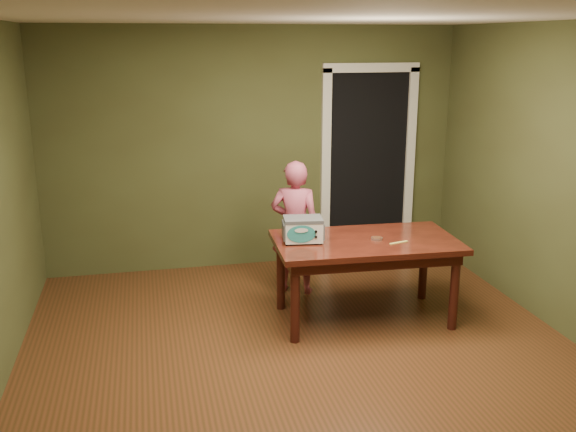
{
  "coord_description": "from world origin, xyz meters",
  "views": [
    {
      "loc": [
        -1.16,
        -4.29,
        2.45
      ],
      "look_at": [
        0.04,
        1.0,
        0.95
      ],
      "focal_mm": 40.0,
      "sensor_mm": 36.0,
      "label": 1
    }
  ],
  "objects": [
    {
      "name": "floor",
      "position": [
        0.0,
        0.0,
        0.0
      ],
      "size": [
        5.0,
        5.0,
        0.0
      ],
      "primitive_type": "plane",
      "color": "#5C2F1A",
      "rests_on": "ground"
    },
    {
      "name": "room_shell",
      "position": [
        0.0,
        0.0,
        1.71
      ],
      "size": [
        4.52,
        5.02,
        2.61
      ],
      "color": "#49512B",
      "rests_on": "ground"
    },
    {
      "name": "doorway",
      "position": [
        1.3,
        2.78,
        1.06
      ],
      "size": [
        1.1,
        0.66,
        2.25
      ],
      "color": "black",
      "rests_on": "ground"
    },
    {
      "name": "dining_table",
      "position": [
        0.69,
        0.8,
        0.65
      ],
      "size": [
        1.64,
        0.97,
        0.75
      ],
      "rotation": [
        0.0,
        0.0,
        -0.04
      ],
      "color": "black",
      "rests_on": "floor"
    },
    {
      "name": "toy_oven",
      "position": [
        0.14,
        0.86,
        0.87
      ],
      "size": [
        0.38,
        0.28,
        0.22
      ],
      "rotation": [
        0.0,
        0.0,
        -0.13
      ],
      "color": "#4C4F54",
      "rests_on": "dining_table"
    },
    {
      "name": "baking_pan",
      "position": [
        0.78,
        0.77,
        0.76
      ],
      "size": [
        0.1,
        0.1,
        0.02
      ],
      "color": "silver",
      "rests_on": "dining_table"
    },
    {
      "name": "spatula",
      "position": [
        0.94,
        0.64,
        0.75
      ],
      "size": [
        0.18,
        0.07,
        0.01
      ],
      "primitive_type": "cube",
      "rotation": [
        0.0,
        0.0,
        0.25
      ],
      "color": "#D3C85B",
      "rests_on": "dining_table"
    },
    {
      "name": "child",
      "position": [
        0.24,
        1.57,
        0.67
      ],
      "size": [
        0.57,
        0.49,
        1.33
      ],
      "primitive_type": "imported",
      "rotation": [
        0.0,
        0.0,
        2.73
      ],
      "color": "#BF4E6B",
      "rests_on": "floor"
    }
  ]
}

